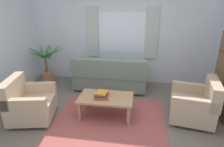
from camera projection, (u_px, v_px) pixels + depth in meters
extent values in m
plane|color=#6B6056|center=(109.00, 123.00, 3.72)|extent=(6.24, 6.24, 0.00)
cube|color=silver|center=(122.00, 38.00, 5.34)|extent=(5.32, 0.12, 2.60)
cube|color=white|center=(122.00, 33.00, 5.23)|extent=(1.30, 0.01, 1.10)
cube|color=#B2BCB2|center=(93.00, 32.00, 5.32)|extent=(0.32, 0.06, 1.40)
cube|color=#B2BCB2|center=(152.00, 34.00, 5.09)|extent=(0.32, 0.06, 1.40)
cube|color=#9E4C47|center=(109.00, 123.00, 3.72)|extent=(2.21, 2.09, 0.01)
cube|color=slate|center=(110.00, 80.00, 5.14)|extent=(1.90, 0.80, 0.38)
cube|color=slate|center=(108.00, 69.00, 4.70)|extent=(1.90, 0.20, 0.48)
cube|color=slate|center=(143.00, 71.00, 4.91)|extent=(0.16, 0.80, 0.24)
cube|color=slate|center=(79.00, 68.00, 5.16)|extent=(0.16, 0.80, 0.24)
cylinder|color=#A87F56|center=(141.00, 85.00, 5.38)|extent=(0.06, 0.06, 0.06)
cylinder|color=#A87F56|center=(84.00, 81.00, 5.62)|extent=(0.06, 0.06, 0.06)
cylinder|color=#A87F56|center=(141.00, 94.00, 4.82)|extent=(0.06, 0.06, 0.06)
cylinder|color=#A87F56|center=(78.00, 90.00, 5.07)|extent=(0.06, 0.06, 0.06)
cube|color=tan|center=(33.00, 108.00, 3.79)|extent=(0.95, 0.98, 0.36)
cube|color=tan|center=(13.00, 90.00, 3.63)|extent=(0.34, 0.86, 0.46)
cube|color=tan|center=(24.00, 104.00, 3.35)|extent=(0.81, 0.28, 0.22)
cube|color=tan|center=(37.00, 87.00, 4.03)|extent=(0.81, 0.28, 0.22)
cylinder|color=#A87F56|center=(46.00, 126.00, 3.56)|extent=(0.05, 0.05, 0.06)
cylinder|color=#A87F56|center=(54.00, 108.00, 4.20)|extent=(0.05, 0.05, 0.06)
cylinder|color=#A87F56|center=(11.00, 127.00, 3.54)|extent=(0.05, 0.05, 0.06)
cylinder|color=#A87F56|center=(25.00, 108.00, 4.17)|extent=(0.05, 0.05, 0.06)
cube|color=tan|center=(191.00, 109.00, 3.77)|extent=(0.92, 0.96, 0.36)
cube|color=tan|center=(213.00, 93.00, 3.53)|extent=(0.31, 0.86, 0.46)
cube|color=tan|center=(192.00, 88.00, 3.99)|extent=(0.81, 0.25, 0.22)
cube|color=tan|center=(195.00, 105.00, 3.35)|extent=(0.81, 0.25, 0.22)
cylinder|color=#A87F56|center=(173.00, 107.00, 4.24)|extent=(0.05, 0.05, 0.06)
cylinder|color=#A87F56|center=(173.00, 124.00, 3.64)|extent=(0.05, 0.05, 0.06)
cylinder|color=#A87F56|center=(204.00, 111.00, 4.06)|extent=(0.05, 0.05, 0.06)
cylinder|color=#A87F56|center=(209.00, 131.00, 3.45)|extent=(0.05, 0.05, 0.06)
cube|color=#A87F56|center=(106.00, 98.00, 3.82)|extent=(1.10, 0.64, 0.04)
cube|color=#A87F56|center=(79.00, 112.00, 3.73)|extent=(0.06, 0.06, 0.40)
cube|color=#A87F56|center=(129.00, 116.00, 3.59)|extent=(0.06, 0.06, 0.40)
cube|color=#A87F56|center=(87.00, 99.00, 4.21)|extent=(0.06, 0.06, 0.40)
cube|color=#A87F56|center=(130.00, 103.00, 4.07)|extent=(0.06, 0.06, 0.40)
cube|color=orange|center=(101.00, 96.00, 3.82)|extent=(0.28, 0.33, 0.02)
cube|color=#B23833|center=(102.00, 95.00, 3.80)|extent=(0.30, 0.34, 0.03)
cube|color=#2D2D33|center=(101.00, 94.00, 3.80)|extent=(0.27, 0.33, 0.03)
cube|color=orange|center=(101.00, 92.00, 3.79)|extent=(0.26, 0.27, 0.03)
cylinder|color=#9E6B4C|center=(48.00, 77.00, 5.56)|extent=(0.38, 0.38, 0.32)
cylinder|color=brown|center=(46.00, 65.00, 5.43)|extent=(0.07, 0.07, 0.41)
cone|color=#38753D|center=(55.00, 52.00, 5.25)|extent=(0.59, 0.13, 0.33)
cone|color=#38753D|center=(54.00, 51.00, 5.43)|extent=(0.40, 0.40, 0.42)
cone|color=#38753D|center=(48.00, 49.00, 5.56)|extent=(0.16, 0.58, 0.37)
cone|color=#38753D|center=(42.00, 50.00, 5.50)|extent=(0.39, 0.45, 0.41)
cone|color=#38753D|center=(36.00, 51.00, 5.35)|extent=(0.57, 0.15, 0.33)
cone|color=#38753D|center=(36.00, 54.00, 5.16)|extent=(0.34, 0.42, 0.34)
cone|color=#38753D|center=(42.00, 55.00, 5.08)|extent=(0.15, 0.48, 0.29)
cone|color=#38753D|center=(49.00, 54.00, 5.11)|extent=(0.43, 0.43, 0.35)
cube|color=brown|center=(223.00, 69.00, 4.17)|extent=(0.30, 0.04, 1.70)
cube|color=brown|center=(224.00, 76.00, 3.77)|extent=(0.02, 0.90, 1.70)
cube|color=brown|center=(223.00, 112.00, 4.05)|extent=(0.30, 0.86, 0.02)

